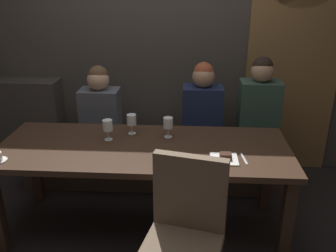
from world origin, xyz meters
TOP-DOWN VIEW (x-y plane):
  - ground at (0.00, 0.00)m, footprint 9.00×9.00m
  - back_wall_tiled at (0.00, 1.22)m, footprint 6.00×0.12m
  - arched_door at (1.35, 1.15)m, footprint 0.90×0.05m
  - back_counter at (-1.55, 1.04)m, footprint 1.10×0.28m
  - dining_table at (0.00, 0.00)m, footprint 2.20×0.84m
  - banquette_bench at (0.00, 0.70)m, footprint 2.50×0.44m
  - chair_near_side at (0.33, -0.72)m, footprint 0.53×0.53m
  - diner_redhead at (-0.49, 0.68)m, footprint 0.36×0.24m
  - diner_bearded at (0.46, 0.69)m, footprint 0.36×0.24m
  - diner_far_end at (0.97, 0.70)m, footprint 0.36×0.24m
  - wine_glass_near_right at (0.18, 0.18)m, footprint 0.08×0.08m
  - wine_glass_far_right at (-0.12, 0.23)m, footprint 0.08×0.08m
  - wine_glass_end_right at (-0.29, 0.10)m, footprint 0.08×0.08m
  - dessert_plate at (0.59, -0.19)m, footprint 0.19×0.19m
  - fork_on_table at (0.73, -0.17)m, footprint 0.04×0.17m

SIDE VIEW (x-z plane):
  - ground at x=0.00m, z-range 0.00..0.00m
  - banquette_bench at x=0.00m, z-range 0.00..0.45m
  - back_counter at x=-1.55m, z-range 0.00..0.95m
  - chair_near_side at x=0.33m, z-range 0.07..1.05m
  - dining_table at x=0.00m, z-range 0.28..1.02m
  - fork_on_table at x=0.73m, z-range 0.74..0.75m
  - dessert_plate at x=0.59m, z-range 0.73..0.78m
  - diner_redhead at x=-0.49m, z-range 0.43..1.17m
  - diner_bearded at x=0.46m, z-range 0.43..1.21m
  - diner_far_end at x=0.97m, z-range 0.43..1.26m
  - wine_glass_far_right at x=-0.12m, z-range 0.77..0.94m
  - wine_glass_near_right at x=0.18m, z-range 0.77..0.94m
  - wine_glass_end_right at x=-0.29m, z-range 0.77..0.94m
  - arched_door at x=1.35m, z-range 0.09..2.64m
  - back_wall_tiled at x=0.00m, z-range 0.00..3.00m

